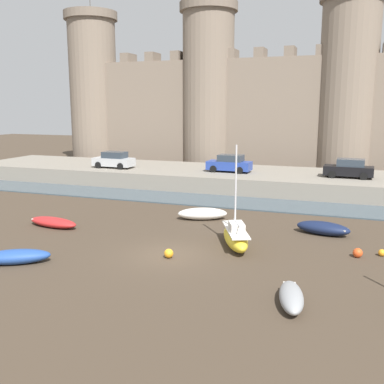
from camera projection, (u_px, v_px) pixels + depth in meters
ground_plane at (169, 255)px, 23.40m from camera, size 160.00×160.00×0.00m
water_channel at (234, 202)px, 35.91m from camera, size 80.00×4.50×0.10m
quay_road at (253, 180)px, 42.48m from camera, size 58.74×10.00×1.53m
castle at (274, 98)px, 50.61m from camera, size 53.43×6.69×22.21m
rowboat_foreground_centre at (53, 222)px, 28.73m from camera, size 3.80×1.70×0.61m
rowboat_foreground_right at (202, 213)px, 30.61m from camera, size 3.61×2.47×0.80m
sailboat_midflat_right at (235, 236)px, 24.59m from camera, size 2.75×4.34×5.61m
rowboat_near_channel_left at (15, 256)px, 22.00m from camera, size 3.46×2.64×0.72m
rowboat_foreground_left at (291, 297)px, 17.44m from camera, size 1.47×3.04×0.67m
rowboat_midflat_centre at (323, 228)px, 27.02m from camera, size 3.39×1.89×0.79m
mooring_buoy_near_shore at (169, 253)px, 22.89m from camera, size 0.47×0.47×0.47m
mooring_buoy_near_channel at (382, 253)px, 23.17m from camera, size 0.37×0.37×0.37m
mooring_buoy_mid_mud at (358, 253)px, 22.96m from camera, size 0.49×0.49×0.49m
car_quay_centre_west at (349, 169)px, 38.69m from camera, size 4.17×2.01×1.62m
car_quay_east at (114, 160)px, 44.81m from camera, size 4.17×2.01×1.62m
car_quay_centre_east at (230, 164)px, 42.04m from camera, size 4.17×2.01×1.62m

